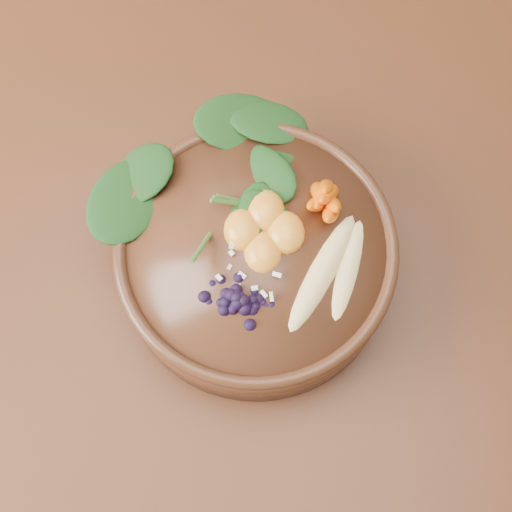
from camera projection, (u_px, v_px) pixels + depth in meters
ground at (235, 328)px, 1.53m from camera, size 4.00×4.00×0.00m
dining_table at (221, 200)px, 0.91m from camera, size 1.60×0.90×0.75m
stoneware_bowl at (256, 259)px, 0.74m from camera, size 0.37×0.37×0.08m
kale_heap at (236, 173)px, 0.71m from camera, size 0.24×0.23×0.04m
carrot_cluster at (333, 181)px, 0.69m from camera, size 0.08×0.08×0.08m
banana_halves at (337, 266)px, 0.69m from camera, size 0.11×0.15×0.03m
mandarin_cluster at (264, 226)px, 0.70m from camera, size 0.11×0.12×0.03m
blueberry_pile at (236, 294)px, 0.67m from camera, size 0.16×0.14×0.04m
coconut_flakes at (251, 263)px, 0.70m from camera, size 0.11×0.10×0.01m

